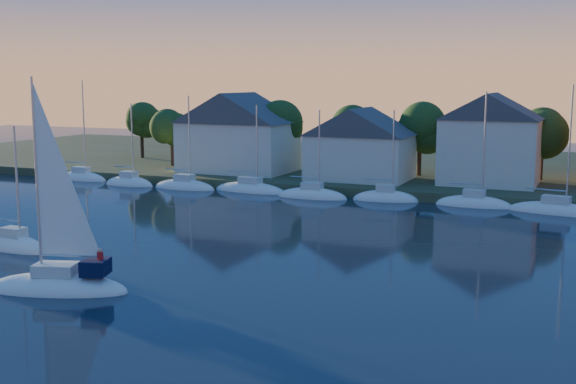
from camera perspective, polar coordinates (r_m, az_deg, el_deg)
The scene contains 9 objects.
shoreline_land at distance 98.36m, azimuth 12.24°, elevation 1.54°, with size 160.00×50.00×2.00m, color #353E24.
wooden_dock at distance 76.15m, azimuth 8.82°, elevation -0.45°, with size 120.00×3.00×1.00m, color brown.
clubhouse_west at distance 88.97m, azimuth -3.95°, elevation 4.81°, with size 13.65×9.45×9.64m.
clubhouse_centre at distance 81.95m, azimuth 5.74°, elevation 3.89°, with size 11.55×8.40×8.08m.
clubhouse_east at distance 80.74m, azimuth 15.71°, elevation 4.14°, with size 10.50×8.40×9.80m.
tree_line at distance 85.60m, azimuth 12.12°, elevation 5.31°, with size 93.40×5.40×8.90m.
moored_fleet at distance 75.73m, azimuth 2.39°, elevation -0.32°, with size 71.50×2.40×12.05m.
hero_sailboat at distance 44.22m, azimuth -17.66°, elevation -6.77°, with size 8.99×5.22×13.46m.
drifting_sailboat_left at distance 55.95m, azimuth -20.79°, elevation -4.19°, with size 6.30×2.30×10.05m.
Camera 1 is at (18.89, -20.77, 12.15)m, focal length 45.00 mm.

